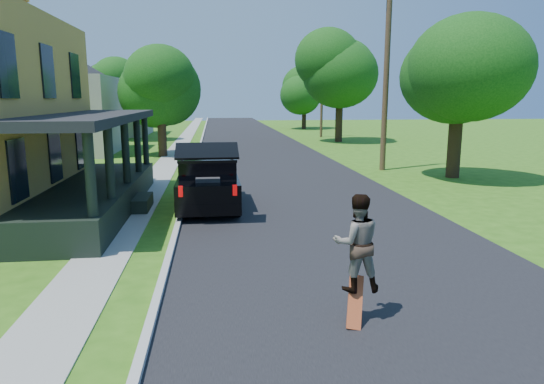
{
  "coord_description": "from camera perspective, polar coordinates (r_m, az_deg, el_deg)",
  "views": [
    {
      "loc": [
        -2.96,
        -9.95,
        3.61
      ],
      "look_at": [
        -1.42,
        3.0,
        1.08
      ],
      "focal_mm": 32.0,
      "sensor_mm": 36.0,
      "label": 1
    }
  ],
  "objects": [
    {
      "name": "tree_right_mid",
      "position": [
        41.27,
        8.0,
        14.77
      ],
      "size": [
        7.04,
        7.23,
        9.5
      ],
      "rotation": [
        0.0,
        0.0,
        -0.34
      ],
      "color": "black",
      "rests_on": "ground"
    },
    {
      "name": "utility_pole_near",
      "position": [
        25.15,
        13.34,
        14.32
      ],
      "size": [
        1.68,
        0.71,
        10.07
      ],
      "rotation": [
        0.0,
        0.0,
        0.35
      ],
      "color": "#3D271C",
      "rests_on": "ground"
    },
    {
      "name": "neighbor_house_far",
      "position": [
        51.05,
        -19.07,
        11.07
      ],
      "size": [
        12.78,
        12.78,
        8.3
      ],
      "color": "#A19B8E",
      "rests_on": "ground"
    },
    {
      "name": "sidewalk",
      "position": [
        30.28,
        -11.76,
        3.93
      ],
      "size": [
        1.3,
        120.0,
        0.03
      ],
      "primitive_type": "cube",
      "color": "#9D9E95",
      "rests_on": "ground"
    },
    {
      "name": "tree_left_mid",
      "position": [
        31.07,
        -13.14,
        12.73
      ],
      "size": [
        5.79,
        5.5,
        7.37
      ],
      "rotation": [
        0.0,
        0.0,
        0.17
      ],
      "color": "black",
      "rests_on": "ground"
    },
    {
      "name": "tree_right_near",
      "position": [
        23.74,
        21.17,
        14.45
      ],
      "size": [
        6.26,
        5.87,
        8.15
      ],
      "rotation": [
        0.0,
        0.0,
        0.19
      ],
      "color": "black",
      "rests_on": "ground"
    },
    {
      "name": "street",
      "position": [
        30.31,
        -1.13,
        4.16
      ],
      "size": [
        8.0,
        120.0,
        0.02
      ],
      "primitive_type": "cube",
      "color": "black",
      "rests_on": "ground"
    },
    {
      "name": "tree_right_far",
      "position": [
        58.32,
        3.79,
        12.09
      ],
      "size": [
        5.64,
        5.62,
        7.59
      ],
      "rotation": [
        0.0,
        0.0,
        -0.09
      ],
      "color": "black",
      "rests_on": "ground"
    },
    {
      "name": "curb",
      "position": [
        30.19,
        -8.83,
        4.01
      ],
      "size": [
        0.15,
        120.0,
        0.12
      ],
      "primitive_type": "cube",
      "color": "#AAA9A4",
      "rests_on": "ground"
    },
    {
      "name": "skateboarder",
      "position": [
        7.96,
        9.96,
        -5.9
      ],
      "size": [
        0.8,
        0.63,
        1.61
      ],
      "rotation": [
        0.0,
        0.0,
        3.11
      ],
      "color": "black",
      "rests_on": "ground"
    },
    {
      "name": "black_suv",
      "position": [
        16.28,
        -7.53,
        1.3
      ],
      "size": [
        1.98,
        5.04,
        2.34
      ],
      "rotation": [
        0.0,
        0.0,
        0.01
      ],
      "color": "black",
      "rests_on": "ground"
    },
    {
      "name": "front_walk",
      "position": [
        17.61,
        -28.42,
        -2.18
      ],
      "size": [
        6.5,
        1.2,
        0.03
      ],
      "primitive_type": "cube",
      "color": "#9D9E95",
      "rests_on": "ground"
    },
    {
      "name": "utility_pole_far",
      "position": [
        45.85,
        5.89,
        11.92
      ],
      "size": [
        1.44,
        0.55,
        8.51
      ],
      "rotation": [
        0.0,
        0.0,
        0.31
      ],
      "color": "#3D271C",
      "rests_on": "ground"
    },
    {
      "name": "neighbor_house_mid",
      "position": [
        35.55,
        -24.5,
        10.98
      ],
      "size": [
        12.78,
        12.78,
        8.3
      ],
      "color": "#A19B8E",
      "rests_on": "ground"
    },
    {
      "name": "tree_left_far",
      "position": [
        44.15,
        -17.6,
        12.42
      ],
      "size": [
        6.29,
        6.0,
        7.64
      ],
      "rotation": [
        0.0,
        0.0,
        0.43
      ],
      "color": "black",
      "rests_on": "ground"
    },
    {
      "name": "skateboard",
      "position": [
        8.13,
        9.75,
        -12.77
      ],
      "size": [
        0.41,
        0.54,
        0.77
      ],
      "rotation": [
        0.0,
        0.0,
        -0.1
      ],
      "color": "#9B330D",
      "rests_on": "ground"
    },
    {
      "name": "ground",
      "position": [
        10.99,
        9.34,
        -8.33
      ],
      "size": [
        140.0,
        140.0,
        0.0
      ],
      "primitive_type": "plane",
      "color": "#2E6013",
      "rests_on": "ground"
    }
  ]
}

